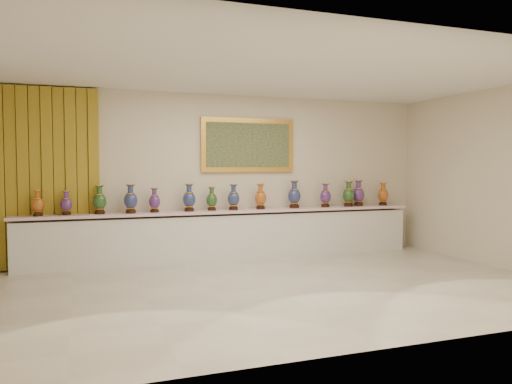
# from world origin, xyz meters

# --- Properties ---
(ground) EXTENTS (8.00, 8.00, 0.00)m
(ground) POSITION_xyz_m (0.00, 0.00, 0.00)
(ground) COLOR beige
(ground) RESTS_ON ground
(room) EXTENTS (8.00, 8.00, 8.00)m
(room) POSITION_xyz_m (-2.47, 2.44, 1.59)
(room) COLOR beige
(room) RESTS_ON ground
(counter) EXTENTS (7.28, 0.48, 0.90)m
(counter) POSITION_xyz_m (0.00, 2.27, 0.44)
(counter) COLOR white
(counter) RESTS_ON ground
(vase_0) EXTENTS (0.23, 0.23, 0.42)m
(vase_0) POSITION_xyz_m (-3.17, 2.22, 1.09)
(vase_0) COLOR black
(vase_0) RESTS_ON counter
(vase_1) EXTENTS (0.23, 0.23, 0.39)m
(vase_1) POSITION_xyz_m (-2.75, 2.26, 1.08)
(vase_1) COLOR black
(vase_1) RESTS_ON counter
(vase_2) EXTENTS (0.26, 0.26, 0.48)m
(vase_2) POSITION_xyz_m (-2.23, 2.25, 1.12)
(vase_2) COLOR black
(vase_2) RESTS_ON counter
(vase_3) EXTENTS (0.28, 0.28, 0.49)m
(vase_3) POSITION_xyz_m (-1.74, 2.21, 1.12)
(vase_3) COLOR black
(vase_3) RESTS_ON counter
(vase_4) EXTENTS (0.26, 0.26, 0.42)m
(vase_4) POSITION_xyz_m (-1.33, 2.25, 1.09)
(vase_4) COLOR black
(vase_4) RESTS_ON counter
(vase_5) EXTENTS (0.26, 0.26, 0.48)m
(vase_5) POSITION_xyz_m (-0.74, 2.23, 1.12)
(vase_5) COLOR black
(vase_5) RESTS_ON counter
(vase_6) EXTENTS (0.26, 0.26, 0.42)m
(vase_6) POSITION_xyz_m (-0.32, 2.26, 1.09)
(vase_6) COLOR black
(vase_6) RESTS_ON counter
(vase_7) EXTENTS (0.24, 0.24, 0.47)m
(vase_7) POSITION_xyz_m (0.08, 2.23, 1.11)
(vase_7) COLOR black
(vase_7) RESTS_ON counter
(vase_8) EXTENTS (0.23, 0.23, 0.47)m
(vase_8) POSITION_xyz_m (0.60, 2.24, 1.11)
(vase_8) COLOR black
(vase_8) RESTS_ON counter
(vase_9) EXTENTS (0.29, 0.29, 0.52)m
(vase_9) POSITION_xyz_m (1.28, 2.25, 1.13)
(vase_9) COLOR black
(vase_9) RESTS_ON counter
(vase_10) EXTENTS (0.28, 0.28, 0.46)m
(vase_10) POSITION_xyz_m (1.94, 2.24, 1.11)
(vase_10) COLOR black
(vase_10) RESTS_ON counter
(vase_11) EXTENTS (0.26, 0.26, 0.50)m
(vase_11) POSITION_xyz_m (2.43, 2.22, 1.12)
(vase_11) COLOR black
(vase_11) RESTS_ON counter
(vase_12) EXTENTS (0.28, 0.28, 0.52)m
(vase_12) POSITION_xyz_m (2.70, 2.29, 1.13)
(vase_12) COLOR black
(vase_12) RESTS_ON counter
(vase_13) EXTENTS (0.27, 0.27, 0.46)m
(vase_13) POSITION_xyz_m (3.25, 2.26, 1.11)
(vase_13) COLOR black
(vase_13) RESTS_ON counter
(label_card) EXTENTS (0.10, 0.06, 0.00)m
(label_card) POSITION_xyz_m (-2.36, 2.13, 0.90)
(label_card) COLOR white
(label_card) RESTS_ON counter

